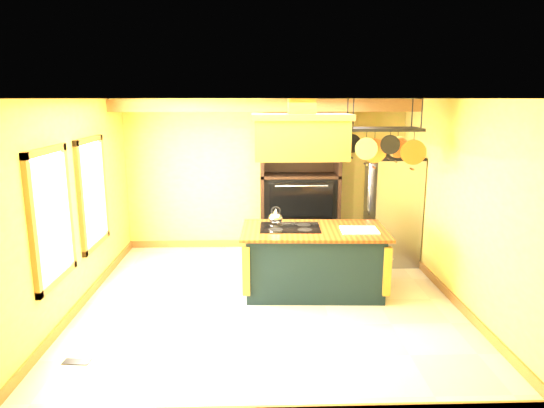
{
  "coord_description": "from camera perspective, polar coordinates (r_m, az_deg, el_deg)",
  "views": [
    {
      "loc": [
        -0.15,
        -6.17,
        2.7
      ],
      "look_at": [
        0.05,
        0.3,
        1.29
      ],
      "focal_mm": 32.0,
      "sensor_mm": 36.0,
      "label": 1
    }
  ],
  "objects": [
    {
      "name": "floor",
      "position": [
        6.74,
        -0.35,
        -11.31
      ],
      "size": [
        5.0,
        5.0,
        0.0
      ],
      "primitive_type": "plane",
      "color": "beige",
      "rests_on": "ground"
    },
    {
      "name": "ceiling",
      "position": [
        6.17,
        -0.38,
        12.31
      ],
      "size": [
        5.0,
        5.0,
        0.0
      ],
      "primitive_type": "plane",
      "rotation": [
        3.14,
        0.0,
        0.0
      ],
      "color": "white",
      "rests_on": "wall_back"
    },
    {
      "name": "wall_back",
      "position": [
        8.78,
        -0.78,
        3.47
      ],
      "size": [
        5.0,
        0.02,
        2.7
      ],
      "primitive_type": "cube",
      "color": "#E4B353",
      "rests_on": "floor"
    },
    {
      "name": "wall_front",
      "position": [
        3.91,
        0.57,
        -7.89
      ],
      "size": [
        5.0,
        0.02,
        2.7
      ],
      "primitive_type": "cube",
      "color": "#E4B353",
      "rests_on": "floor"
    },
    {
      "name": "wall_left",
      "position": [
        6.74,
        -22.14,
        -0.17
      ],
      "size": [
        0.02,
        5.0,
        2.7
      ],
      "primitive_type": "cube",
      "color": "#E4B353",
      "rests_on": "floor"
    },
    {
      "name": "wall_right",
      "position": [
        6.85,
        21.03,
        0.12
      ],
      "size": [
        0.02,
        5.0,
        2.7
      ],
      "primitive_type": "cube",
      "color": "#E4B353",
      "rests_on": "floor"
    },
    {
      "name": "ceiling_beam",
      "position": [
        7.87,
        -0.7,
        11.52
      ],
      "size": [
        5.0,
        0.15,
        0.2
      ],
      "primitive_type": "cube",
      "color": "olive",
      "rests_on": "ceiling"
    },
    {
      "name": "window_near",
      "position": [
        5.99,
        -24.46,
        -1.36
      ],
      "size": [
        0.06,
        1.06,
        1.56
      ],
      "color": "olive",
      "rests_on": "wall_left"
    },
    {
      "name": "window_far",
      "position": [
        7.27,
        -20.31,
        1.24
      ],
      "size": [
        0.06,
        1.06,
        1.56
      ],
      "color": "olive",
      "rests_on": "wall_left"
    },
    {
      "name": "kitchen_island",
      "position": [
        6.92,
        4.89,
        -6.55
      ],
      "size": [
        2.05,
        1.19,
        1.11
      ],
      "rotation": [
        0.0,
        0.0,
        -0.04
      ],
      "color": "black",
      "rests_on": "floor"
    },
    {
      "name": "range_hood",
      "position": [
        6.54,
        3.43,
        8.17
      ],
      "size": [
        1.31,
        0.74,
        0.8
      ],
      "color": "#A47329",
      "rests_on": "ceiling"
    },
    {
      "name": "pot_rack",
      "position": [
        6.74,
        12.98,
        7.52
      ],
      "size": [
        1.09,
        0.5,
        0.87
      ],
      "color": "black",
      "rests_on": "ceiling"
    },
    {
      "name": "refrigerator",
      "position": [
        8.35,
        13.92,
        -0.84
      ],
      "size": [
        0.76,
        0.89,
        1.75
      ],
      "color": "gray",
      "rests_on": "floor"
    },
    {
      "name": "hutch",
      "position": [
        8.62,
        3.23,
        0.48
      ],
      "size": [
        1.38,
        0.63,
        2.45
      ],
      "color": "black",
      "rests_on": "floor"
    },
    {
      "name": "floor_register",
      "position": [
        5.71,
        -21.98,
        -16.83
      ],
      "size": [
        0.29,
        0.15,
        0.01
      ],
      "primitive_type": "cube",
      "rotation": [
        0.0,
        0.0,
        -0.1
      ],
      "color": "black",
      "rests_on": "floor"
    }
  ]
}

